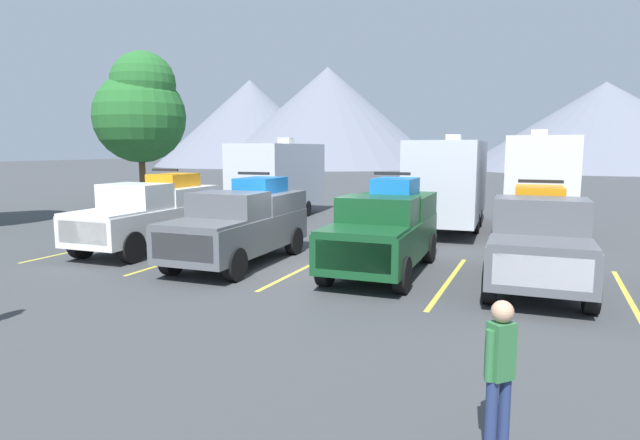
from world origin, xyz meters
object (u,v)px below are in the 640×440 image
(pickup_truck_b, at_px, (242,222))
(pickup_truck_a, at_px, (151,212))
(camper_trailer_a, at_px, (279,176))
(camper_trailer_c, at_px, (538,179))
(camper_trailer_b, at_px, (449,179))
(pickup_truck_c, at_px, (385,228))
(pickup_truck_d, at_px, (538,237))
(person_b, at_px, (500,367))

(pickup_truck_b, bearing_deg, pickup_truck_a, 170.01)
(pickup_truck_b, bearing_deg, camper_trailer_a, 111.28)
(camper_trailer_a, distance_m, camper_trailer_c, 11.39)
(camper_trailer_b, relative_size, camper_trailer_c, 1.23)
(pickup_truck_b, distance_m, pickup_truck_c, 4.13)
(camper_trailer_a, bearing_deg, pickup_truck_d, -37.83)
(pickup_truck_b, distance_m, camper_trailer_a, 10.17)
(pickup_truck_d, bearing_deg, pickup_truck_b, -176.66)
(camper_trailer_c, bearing_deg, camper_trailer_a, 179.47)
(camper_trailer_a, height_order, person_b, camper_trailer_a)
(pickup_truck_d, distance_m, camper_trailer_c, 8.93)
(pickup_truck_c, height_order, camper_trailer_c, camper_trailer_c)
(pickup_truck_d, bearing_deg, camper_trailer_a, 142.17)
(pickup_truck_d, xyz_separation_m, person_b, (-0.28, -7.83, -0.19))
(pickup_truck_b, bearing_deg, camper_trailer_b, 63.70)
(camper_trailer_b, xyz_separation_m, person_b, (3.21, -16.27, -1.04))
(pickup_truck_a, relative_size, pickup_truck_c, 1.04)
(pickup_truck_a, bearing_deg, camper_trailer_a, 88.99)
(pickup_truck_b, xyz_separation_m, pickup_truck_d, (7.89, 0.46, 0.00))
(pickup_truck_b, bearing_deg, camper_trailer_c, 50.45)
(pickup_truck_c, bearing_deg, camper_trailer_b, 87.96)
(camper_trailer_c, height_order, person_b, camper_trailer_c)
(pickup_truck_d, height_order, camper_trailer_c, camper_trailer_c)
(camper_trailer_a, xyz_separation_m, camper_trailer_c, (11.39, -0.11, 0.11))
(pickup_truck_d, relative_size, camper_trailer_a, 0.71)
(pickup_truck_a, distance_m, camper_trailer_c, 14.46)
(camper_trailer_a, relative_size, camper_trailer_b, 0.82)
(pickup_truck_b, distance_m, camper_trailer_b, 9.97)
(pickup_truck_d, distance_m, camper_trailer_b, 9.18)
(person_b, bearing_deg, camper_trailer_a, 123.88)
(pickup_truck_d, bearing_deg, person_b, -92.05)
(camper_trailer_a, relative_size, camper_trailer_c, 1.02)
(camper_trailer_c, bearing_deg, person_b, -90.34)
(camper_trailer_c, bearing_deg, pickup_truck_c, -112.21)
(pickup_truck_c, height_order, pickup_truck_d, pickup_truck_c)
(pickup_truck_a, height_order, camper_trailer_b, camper_trailer_b)
(camper_trailer_a, bearing_deg, camper_trailer_b, -3.81)
(camper_trailer_c, distance_m, person_b, 16.74)
(pickup_truck_a, distance_m, person_b, 13.99)
(camper_trailer_a, bearing_deg, pickup_truck_c, -48.98)
(pickup_truck_b, height_order, pickup_truck_c, pickup_truck_c)
(pickup_truck_a, relative_size, pickup_truck_d, 1.05)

